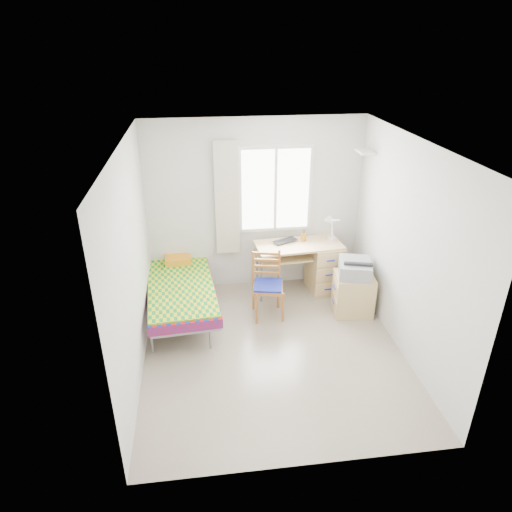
{
  "coord_description": "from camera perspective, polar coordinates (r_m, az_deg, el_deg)",
  "views": [
    {
      "loc": [
        -0.82,
        -4.62,
        3.62
      ],
      "look_at": [
        -0.14,
        0.55,
        1.06
      ],
      "focal_mm": 32.0,
      "sensor_mm": 36.0,
      "label": 1
    }
  ],
  "objects": [
    {
      "name": "floor",
      "position": [
        5.93,
        2.09,
        -11.56
      ],
      "size": [
        3.5,
        3.5,
        0.0
      ],
      "primitive_type": "plane",
      "color": "#BCAD93",
      "rests_on": "ground"
    },
    {
      "name": "ceiling",
      "position": [
        4.8,
        2.6,
        13.82
      ],
      "size": [
        3.5,
        3.5,
        0.0
      ],
      "primitive_type": "plane",
      "rotation": [
        3.14,
        0.0,
        0.0
      ],
      "color": "white",
      "rests_on": "wall_back"
    },
    {
      "name": "wall_back",
      "position": [
        6.83,
        -0.13,
        6.25
      ],
      "size": [
        3.2,
        0.0,
        3.2
      ],
      "primitive_type": "plane",
      "rotation": [
        1.57,
        0.0,
        0.0
      ],
      "color": "silver",
      "rests_on": "ground"
    },
    {
      "name": "wall_left",
      "position": [
        5.23,
        -15.25,
        -1.22
      ],
      "size": [
        0.0,
        3.5,
        3.5
      ],
      "primitive_type": "plane",
      "rotation": [
        1.57,
        0.0,
        1.57
      ],
      "color": "silver",
      "rests_on": "ground"
    },
    {
      "name": "wall_right",
      "position": [
        5.71,
        18.37,
        0.71
      ],
      "size": [
        0.0,
        3.5,
        3.5
      ],
      "primitive_type": "plane",
      "rotation": [
        1.57,
        0.0,
        -1.57
      ],
      "color": "silver",
      "rests_on": "ground"
    },
    {
      "name": "window",
      "position": [
        6.77,
        2.44,
        8.29
      ],
      "size": [
        1.1,
        0.04,
        1.3
      ],
      "color": "white",
      "rests_on": "wall_back"
    },
    {
      "name": "curtain",
      "position": [
        6.67,
        -3.66,
        7.09
      ],
      "size": [
        0.35,
        0.05,
        1.7
      ],
      "primitive_type": "cube",
      "color": "beige",
      "rests_on": "wall_back"
    },
    {
      "name": "floating_shelf",
      "position": [
        6.61,
        13.51,
        12.57
      ],
      "size": [
        0.2,
        0.32,
        0.03
      ],
      "primitive_type": "cube",
      "color": "white",
      "rests_on": "wall_right"
    },
    {
      "name": "bed",
      "position": [
        6.53,
        -9.35,
        -3.7
      ],
      "size": [
        1.05,
        2.01,
        0.84
      ],
      "rotation": [
        0.0,
        0.0,
        0.08
      ],
      "color": "gray",
      "rests_on": "floor"
    },
    {
      "name": "desk",
      "position": [
        7.05,
        7.97,
        -1.06
      ],
      "size": [
        1.32,
        0.69,
        0.8
      ],
      "rotation": [
        0.0,
        0.0,
        0.09
      ],
      "color": "#DEB674",
      "rests_on": "floor"
    },
    {
      "name": "chair",
      "position": [
        6.33,
        1.52,
        -3.15
      ],
      "size": [
        0.48,
        0.48,
        0.94
      ],
      "rotation": [
        0.0,
        0.0,
        -0.2
      ],
      "color": "#AB5B21",
      "rests_on": "floor"
    },
    {
      "name": "cabinet",
      "position": [
        6.63,
        12.01,
        -4.63
      ],
      "size": [
        0.6,
        0.54,
        0.58
      ],
      "rotation": [
        0.0,
        0.0,
        -0.13
      ],
      "color": "tan",
      "rests_on": "floor"
    },
    {
      "name": "printer",
      "position": [
        6.47,
        12.25,
        -1.46
      ],
      "size": [
        0.54,
        0.59,
        0.21
      ],
      "rotation": [
        0.0,
        0.0,
        -0.26
      ],
      "color": "#9C9EA4",
      "rests_on": "cabinet"
    },
    {
      "name": "laptop",
      "position": [
        6.81,
        3.92,
        1.71
      ],
      "size": [
        0.44,
        0.38,
        0.03
      ],
      "primitive_type": "imported",
      "rotation": [
        0.0,
        0.0,
        0.43
      ],
      "color": "black",
      "rests_on": "desk"
    },
    {
      "name": "pen_cup",
      "position": [
        6.93,
        5.96,
        2.38
      ],
      "size": [
        0.1,
        0.1,
        0.1
      ],
      "primitive_type": "cylinder",
      "rotation": [
        0.0,
        0.0,
        0.27
      ],
      "color": "orange",
      "rests_on": "desk"
    },
    {
      "name": "task_lamp",
      "position": [
        6.78,
        9.32,
        3.81
      ],
      "size": [
        0.24,
        0.34,
        0.46
      ],
      "rotation": [
        0.0,
        0.0,
        -0.03
      ],
      "color": "white",
      "rests_on": "desk"
    },
    {
      "name": "book",
      "position": [
        6.88,
        3.41,
        -0.05
      ],
      "size": [
        0.18,
        0.25,
        0.02
      ],
      "primitive_type": "imported",
      "rotation": [
        0.0,
        0.0,
        0.01
      ],
      "color": "gray",
      "rests_on": "desk"
    }
  ]
}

